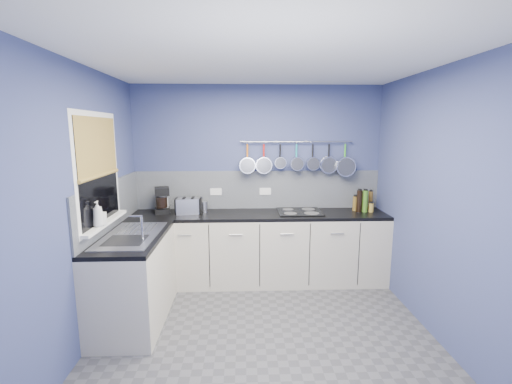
{
  "coord_description": "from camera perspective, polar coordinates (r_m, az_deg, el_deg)",
  "views": [
    {
      "loc": [
        -0.2,
        -3.09,
        1.93
      ],
      "look_at": [
        -0.05,
        0.75,
        1.25
      ],
      "focal_mm": 24.65,
      "sensor_mm": 36.0,
      "label": 1
    }
  ],
  "objects": [
    {
      "name": "pan_6",
      "position": [
        4.73,
        14.22,
        5.2
      ],
      "size": [
        0.26,
        0.11,
        0.45
      ],
      "primitive_type": null,
      "color": "silver",
      "rests_on": "pot_rail"
    },
    {
      "name": "wall_front",
      "position": [
        1.73,
        4.62,
        -13.1
      ],
      "size": [
        3.2,
        0.02,
        2.5
      ],
      "primitive_type": "cube",
      "color": "navy",
      "rests_on": "ground"
    },
    {
      "name": "cabinet_run_left",
      "position": [
        3.87,
        -19.12,
        -13.37
      ],
      "size": [
        0.6,
        1.2,
        0.86
      ],
      "primitive_type": "cube",
      "color": "beige",
      "rests_on": "ground"
    },
    {
      "name": "condiment_3",
      "position": [
        4.7,
        18.19,
        -2.42
      ],
      "size": [
        0.06,
        0.06,
        0.11
      ],
      "primitive_type": "cylinder",
      "color": "olive",
      "rests_on": "worktop_back"
    },
    {
      "name": "condiment_5",
      "position": [
        4.64,
        16.41,
        -1.44
      ],
      "size": [
        0.07,
        0.07,
        0.28
      ],
      "primitive_type": "cylinder",
      "color": "black",
      "rests_on": "worktop_back"
    },
    {
      "name": "canister",
      "position": [
        4.53,
        -8.39,
        -2.35
      ],
      "size": [
        0.11,
        0.11,
        0.13
      ],
      "primitive_type": "cylinder",
      "rotation": [
        0.0,
        0.0,
        0.19
      ],
      "color": "silver",
      "rests_on": "worktop_back"
    },
    {
      "name": "pan_5",
      "position": [
        4.68,
        11.73,
        5.47
      ],
      "size": [
        0.22,
        0.07,
        0.41
      ],
      "primitive_type": null,
      "color": "silver",
      "rests_on": "pot_rail"
    },
    {
      "name": "pan_3",
      "position": [
        4.59,
        6.58,
        5.81
      ],
      "size": [
        0.18,
        0.12,
        0.37
      ],
      "primitive_type": null,
      "color": "silver",
      "rests_on": "pot_rail"
    },
    {
      "name": "window_frame",
      "position": [
        3.68,
        -24.23,
        3.23
      ],
      "size": [
        0.01,
        1.0,
        1.1
      ],
      "primitive_type": "cube",
      "color": "white",
      "rests_on": "wall_left"
    },
    {
      "name": "socket_right",
      "position": [
        4.64,
        1.51,
        0.11
      ],
      "size": [
        0.15,
        0.01,
        0.09
      ],
      "primitive_type": "cube",
      "color": "white",
      "rests_on": "backsplash_back"
    },
    {
      "name": "pan_4",
      "position": [
        4.63,
        9.18,
        5.78
      ],
      "size": [
        0.18,
        0.1,
        0.37
      ],
      "primitive_type": null,
      "color": "silver",
      "rests_on": "pot_rail"
    },
    {
      "name": "socket_left",
      "position": [
        4.65,
        -6.51,
        0.05
      ],
      "size": [
        0.15,
        0.01,
        0.09
      ],
      "primitive_type": "cube",
      "color": "white",
      "rests_on": "backsplash_back"
    },
    {
      "name": "sink_unit",
      "position": [
        3.71,
        -19.54,
        -6.61
      ],
      "size": [
        0.5,
        0.95,
        0.01
      ],
      "primitive_type": "cube",
      "color": "silver",
      "rests_on": "worktop_left"
    },
    {
      "name": "cabinet_run_back",
      "position": [
        4.55,
        0.42,
        -9.23
      ],
      "size": [
        3.2,
        0.6,
        0.86
      ],
      "primitive_type": "cube",
      "color": "beige",
      "rests_on": "ground"
    },
    {
      "name": "pot_rail",
      "position": [
        4.59,
        6.6,
        8.1
      ],
      "size": [
        1.45,
        0.02,
        0.02
      ],
      "primitive_type": "cylinder",
      "rotation": [
        0.0,
        1.57,
        0.0
      ],
      "color": "silver",
      "rests_on": "wall_back"
    },
    {
      "name": "pan_2",
      "position": [
        4.57,
        3.94,
        5.97
      ],
      "size": [
        0.15,
        0.09,
        0.34
      ],
      "primitive_type": null,
      "color": "silver",
      "rests_on": "pot_rail"
    },
    {
      "name": "pan_1",
      "position": [
        4.55,
        1.27,
        5.58
      ],
      "size": [
        0.22,
        0.08,
        0.41
      ],
      "primitive_type": null,
      "color": "silver",
      "rests_on": "pot_rail"
    },
    {
      "name": "soap_bottle_a",
      "position": [
        3.54,
        -24.3,
        -3.26
      ],
      "size": [
        0.09,
        0.09,
        0.24
      ],
      "primitive_type": "imported",
      "rotation": [
        0.0,
        0.0,
        -0.01
      ],
      "color": "white",
      "rests_on": "window_sill"
    },
    {
      "name": "condiment_2",
      "position": [
        4.72,
        15.79,
        -1.8
      ],
      "size": [
        0.06,
        0.06,
        0.19
      ],
      "primitive_type": "cylinder",
      "color": "brown",
      "rests_on": "worktop_back"
    },
    {
      "name": "ceiling",
      "position": [
        3.15,
        1.52,
        20.66
      ],
      "size": [
        3.2,
        3.0,
        0.02
      ],
      "primitive_type": "cube",
      "color": "white",
      "rests_on": "ground"
    },
    {
      "name": "window_sill",
      "position": [
        3.76,
        -23.31,
        -4.57
      ],
      "size": [
        0.1,
        0.98,
        0.03
      ],
      "primitive_type": "cube",
      "color": "white",
      "rests_on": "wall_left"
    },
    {
      "name": "paper_towel",
      "position": [
        4.59,
        -14.78,
        -1.58
      ],
      "size": [
        0.14,
        0.14,
        0.26
      ],
      "primitive_type": "cylinder",
      "rotation": [
        0.0,
        0.0,
        0.22
      ],
      "color": "white",
      "rests_on": "worktop_back"
    },
    {
      "name": "worktop_back",
      "position": [
        4.42,
        0.43,
        -3.71
      ],
      "size": [
        3.2,
        0.6,
        0.04
      ],
      "primitive_type": "cube",
      "color": "black",
      "rests_on": "cabinet_run_back"
    },
    {
      "name": "hob",
      "position": [
        4.5,
        7.08,
        -3.2
      ],
      "size": [
        0.55,
        0.48,
        0.01
      ],
      "primitive_type": "cube",
      "color": "black",
      "rests_on": "worktop_back"
    },
    {
      "name": "pan_0",
      "position": [
        4.54,
        -1.41,
        5.62
      ],
      "size": [
        0.21,
        0.12,
        0.4
      ],
      "primitive_type": null,
      "color": "silver",
      "rests_on": "pot_rail"
    },
    {
      "name": "soap_bottle_b",
      "position": [
        3.61,
        -23.87,
        -3.54
      ],
      "size": [
        0.08,
        0.08,
        0.17
      ],
      "primitive_type": "imported",
      "rotation": [
        0.0,
        0.0,
        -0.0
      ],
      "color": "white",
      "rests_on": "window_sill"
    },
    {
      "name": "wall_back",
      "position": [
        4.65,
        0.26,
        1.63
      ],
      "size": [
        3.2,
        0.02,
        2.5
      ],
      "primitive_type": "cube",
      "color": "navy",
      "rests_on": "ground"
    },
    {
      "name": "bamboo_blind",
      "position": [
        3.66,
        -24.29,
        6.74
      ],
      "size": [
        0.01,
        0.9,
        0.55
      ],
      "primitive_type": "cube",
      "color": "#AA8A42",
      "rests_on": "wall_left"
    },
    {
      "name": "condiment_0",
      "position": [
        4.81,
        18.08,
        -1.35
      ],
      "size": [
        0.05,
        0.05,
        0.24
      ],
      "primitive_type": "cylinder",
      "color": "brown",
      "rests_on": "worktop_back"
    },
    {
      "name": "backsplash_back",
      "position": [
        4.65,
        0.27,
        0.37
      ],
      "size": [
        3.2,
        0.02,
        0.5
      ],
      "primitive_type": "cube",
      "color": "gray",
      "rests_on": "wall_back"
    },
    {
      "name": "coffee_maker",
      "position": [
        4.55,
        -15.02,
        -1.31
      ],
      "size": [
        0.23,
        0.24,
        0.32
      ],
      "primitive_type": null,
      "rotation": [
        0.0,
        0.0,
        0.27
      ],
      "color": "black",
      "rests_on": "worktop_back"
    },
    {
      "name": "window_glass",
      "position": [
        3.68,
        -24.15,
        3.23
      ],
      "size": [
        0.01,
        0.9,
        1.0
      ],
      "primitive_type": "cube",
      "color": "black",
      "rests_on": "wall_left"
    },
    {
      "name": "wall_right",
      "position": [
        3.64,
        27.62,
        -1.88
      ],
      "size": [
        0.02,
        3.0,
        2.5
      ],
      "primitive_type": "cube",
      "color": "navy",
      "rests_on": "ground"
    },
    {
      "name": "floor",
      "position": [
        3.65,
        1.33,
        -22.05
      ],
      "size": [
        3.2,
        3.0,
        0.02
      ],
      "primitive_type": "cube",
      "color": "#47474C",
      "rests_on": "ground"
    },
    {
      "name": "condiment_4",
      "position": [
        4.67,
        17.29,
        -1.44
      ],
      "size": [
        0.07,
        0.07,
        0.27
      ],
      "primitive_type": "cylinder",
      "color": "#3F721E",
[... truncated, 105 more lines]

